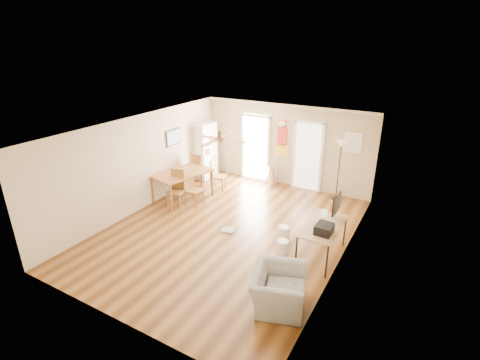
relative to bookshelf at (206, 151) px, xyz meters
The scene contains 30 objects.
floor 3.89m from the bookshelf, 47.68° to the right, with size 7.00×7.00×0.00m, color brown.
ceiling 4.13m from the bookshelf, 47.68° to the right, with size 5.50×7.00×0.00m, color silver, non-canonical shape.
wall_back 2.67m from the bookshelf, 15.54° to the left, with size 5.50×0.04×2.60m, color beige, non-canonical shape.
wall_front 6.80m from the bookshelf, 67.99° to the right, with size 5.50×0.04×2.60m, color beige, non-canonical shape.
wall_left 2.82m from the bookshelf, 94.23° to the right, with size 0.04×7.00×2.60m, color beige, non-canonical shape.
wall_right 6.00m from the bookshelf, 27.82° to the right, with size 0.04×7.00×2.60m, color beige, non-canonical shape.
crown_molding 4.11m from the bookshelf, 47.68° to the right, with size 5.50×7.00×0.08m, color white, non-canonical shape.
kitchen_doorway 1.65m from the bookshelf, 24.87° to the left, with size 0.90×0.10×2.10m, color white, non-canonical shape.
bathroom_doorway 3.37m from the bookshelf, 11.87° to the left, with size 0.80×0.10×2.10m, color white, non-canonical shape.
wall_decal 2.59m from the bookshelf, 15.86° to the left, with size 0.46×0.03×1.10m, color red.
ac_grille 4.71m from the bookshelf, ahead, with size 0.50×0.04×0.60m, color white.
framed_poster 1.60m from the bookshelf, 97.43° to the right, with size 0.04×0.66×0.48m, color black.
ceiling_fan 4.27m from the bookshelf, 50.57° to the right, with size 1.24×1.24×0.20m, color #593819, non-canonical shape.
bookshelf is the anchor object (origin of this frame).
dining_table 1.92m from the bookshelf, 77.70° to the right, with size 0.99×1.66×0.83m, color #935D2F, non-canonical shape.
dining_chair_right_a 1.27m from the bookshelf, 37.61° to the right, with size 0.40×0.40×0.98m, color #955530, non-canonical shape.
dining_chair_right_b 2.25m from the bookshelf, 64.73° to the right, with size 0.42×0.42×1.02m, color #9A6031, non-canonical shape.
dining_chair_near 2.44m from the bookshelf, 76.36° to the right, with size 0.44×0.44×1.06m, color #A57235, non-canonical shape.
dining_chair_far 0.86m from the bookshelf, 67.69° to the right, with size 0.45×0.45×1.10m, color #A36634, non-canonical shape.
trash_can 2.38m from the bookshelf, 10.57° to the left, with size 0.30×0.30×0.65m, color #BABABC.
torchiere_lamp 4.36m from the bookshelf, ahead, with size 0.34×0.34×1.78m, color black, non-canonical shape.
computer_desk 5.62m from the bookshelf, 29.18° to the right, with size 0.72×1.45×0.78m, color tan, non-canonical shape.
imac 5.52m from the bookshelf, 24.61° to the right, with size 0.08×0.59×0.55m, color black, non-canonical shape.
keyboard 5.23m from the bookshelf, 24.96° to the right, with size 0.13×0.41×0.02m, color silver.
printer 5.85m from the bookshelf, 31.45° to the right, with size 0.33×0.38×0.20m, color black.
orange_bottle 5.26m from the bookshelf, 22.84° to the right, with size 0.08×0.08×0.23m, color #DA4E13.
wastebasket_a 4.65m from the bookshelf, 32.06° to the right, with size 0.27×0.27×0.31m, color white.
wastebasket_b 5.16m from the bookshelf, 36.39° to the right, with size 0.26×0.26×0.31m, color white.
floor_cloth 3.91m from the bookshelf, 47.71° to the right, with size 0.31×0.24×0.04m, color gray.
armchair 6.59m from the bookshelf, 44.38° to the right, with size 1.05×0.92×0.68m, color gray.
Camera 1 is at (4.10, -6.62, 4.50)m, focal length 26.80 mm.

